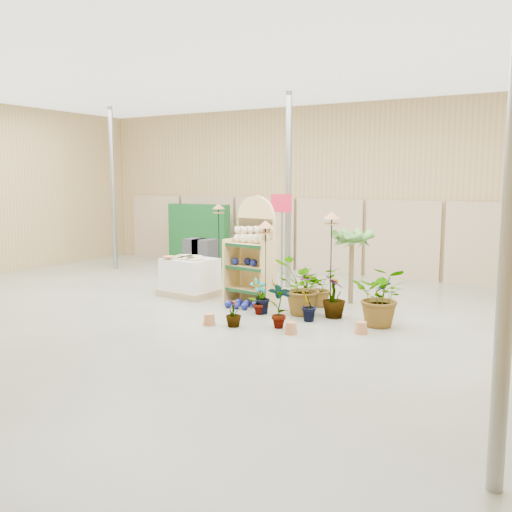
{
  "coord_description": "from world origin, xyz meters",
  "views": [
    {
      "loc": [
        6.02,
        -8.3,
        2.56
      ],
      "look_at": [
        0.3,
        1.5,
        1.0
      ],
      "focal_mm": 40.0,
      "sensor_mm": 36.0,
      "label": 1
    }
  ],
  "objects_px": {
    "display_shelf": "(254,255)",
    "pallet_stack": "(190,277)",
    "bird_table_front": "(265,227)",
    "potted_plant_2": "(302,287)"
  },
  "relations": [
    {
      "from": "display_shelf",
      "to": "pallet_stack",
      "type": "height_order",
      "value": "display_shelf"
    },
    {
      "from": "display_shelf",
      "to": "bird_table_front",
      "type": "relative_size",
      "value": 1.27
    },
    {
      "from": "display_shelf",
      "to": "pallet_stack",
      "type": "xyz_separation_m",
      "value": [
        -1.58,
        -0.07,
        -0.59
      ]
    },
    {
      "from": "display_shelf",
      "to": "bird_table_front",
      "type": "xyz_separation_m",
      "value": [
        0.44,
        -0.29,
        0.6
      ]
    },
    {
      "from": "bird_table_front",
      "to": "display_shelf",
      "type": "bearing_deg",
      "value": 146.47
    },
    {
      "from": "pallet_stack",
      "to": "potted_plant_2",
      "type": "xyz_separation_m",
      "value": [
        2.9,
        -0.41,
        0.12
      ]
    },
    {
      "from": "bird_table_front",
      "to": "potted_plant_2",
      "type": "height_order",
      "value": "bird_table_front"
    },
    {
      "from": "display_shelf",
      "to": "pallet_stack",
      "type": "bearing_deg",
      "value": -170.12
    },
    {
      "from": "pallet_stack",
      "to": "bird_table_front",
      "type": "height_order",
      "value": "bird_table_front"
    },
    {
      "from": "display_shelf",
      "to": "bird_table_front",
      "type": "distance_m",
      "value": 0.8
    }
  ]
}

